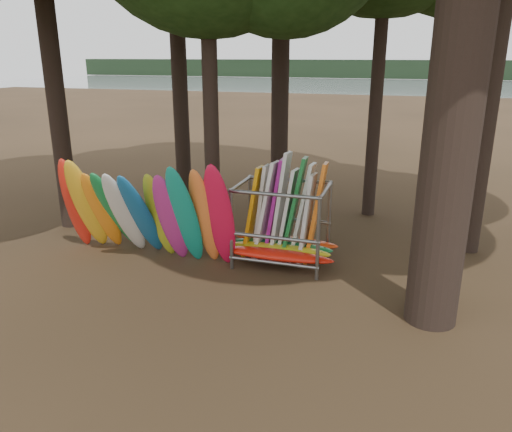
% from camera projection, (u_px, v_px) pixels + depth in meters
% --- Properties ---
extents(ground, '(120.00, 120.00, 0.00)m').
position_uv_depth(ground, '(207.00, 290.00, 11.42)').
color(ground, '#47331E').
rests_on(ground, ground).
extents(lake, '(160.00, 160.00, 0.00)m').
position_uv_depth(lake, '(384.00, 95.00, 65.85)').
color(lake, gray).
rests_on(lake, ground).
extents(far_shore, '(160.00, 4.00, 4.00)m').
position_uv_depth(far_shore, '(400.00, 69.00, 110.58)').
color(far_shore, black).
rests_on(far_shore, ground).
extents(kayak_row, '(4.95, 2.22, 2.92)m').
position_uv_depth(kayak_row, '(142.00, 213.00, 12.72)').
color(kayak_row, red).
rests_on(kayak_row, ground).
extents(storage_rack, '(2.92, 1.55, 2.88)m').
position_uv_depth(storage_rack, '(282.00, 226.00, 12.68)').
color(storage_rack, slate).
rests_on(storage_rack, ground).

